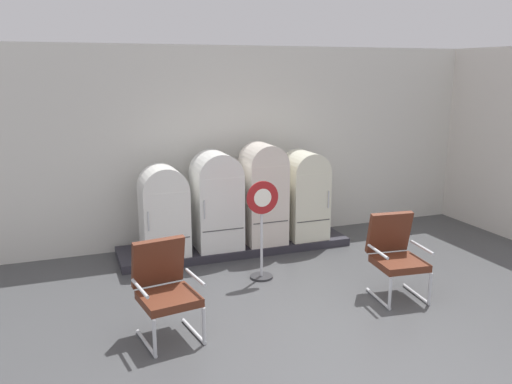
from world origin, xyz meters
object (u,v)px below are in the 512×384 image
at_px(refrigerator_2, 263,190).
at_px(refrigerator_3, 305,192).
at_px(armchair_right, 395,252).
at_px(refrigerator_0, 164,209).
at_px(refrigerator_1, 217,198).
at_px(sign_stand, 262,232).
at_px(armchair_left, 165,286).

bearing_deg(refrigerator_2, refrigerator_3, 1.11).
xyz_separation_m(refrigerator_3, armchair_right, (0.19, -2.28, -0.31)).
xyz_separation_m(refrigerator_0, refrigerator_1, (0.83, 0.04, 0.09)).
relative_size(refrigerator_3, sign_stand, 1.03).
distance_m(armchair_left, armchair_right, 2.96).
height_order(refrigerator_1, armchair_left, refrigerator_1).
height_order(armchair_left, sign_stand, sign_stand).
bearing_deg(armchair_right, refrigerator_1, 126.80).
bearing_deg(refrigerator_1, armchair_right, -53.20).
relative_size(refrigerator_0, refrigerator_3, 0.94).
distance_m(refrigerator_0, armchair_right, 3.39).
bearing_deg(sign_stand, refrigerator_2, 67.89).
height_order(refrigerator_3, sign_stand, refrigerator_3).
bearing_deg(armchair_left, refrigerator_2, 48.40).
bearing_deg(armchair_right, sign_stand, 141.59).
bearing_deg(sign_stand, refrigerator_0, 135.14).
distance_m(refrigerator_3, armchair_right, 2.31).
bearing_deg(refrigerator_1, refrigerator_3, 0.14).
relative_size(refrigerator_0, refrigerator_1, 0.89).
bearing_deg(refrigerator_0, sign_stand, -44.86).
relative_size(refrigerator_0, armchair_right, 1.27).
height_order(refrigerator_0, armchair_right, refrigerator_0).
height_order(refrigerator_0, sign_stand, refrigerator_0).
relative_size(refrigerator_1, armchair_right, 1.42).
xyz_separation_m(refrigerator_0, armchair_left, (-0.43, -2.26, -0.25)).
xyz_separation_m(refrigerator_0, refrigerator_2, (1.60, 0.03, 0.15)).
bearing_deg(sign_stand, armchair_left, -144.02).
distance_m(refrigerator_1, refrigerator_3, 1.51).
distance_m(refrigerator_2, refrigerator_3, 0.74).
relative_size(refrigerator_2, armchair_left, 1.50).
distance_m(refrigerator_2, armchair_left, 3.09).
bearing_deg(refrigerator_0, refrigerator_2, 0.98).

